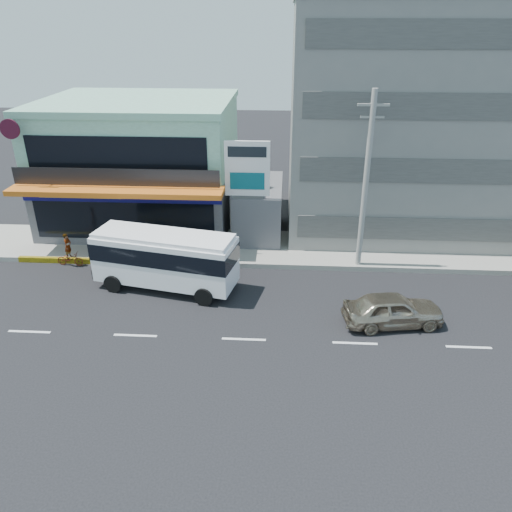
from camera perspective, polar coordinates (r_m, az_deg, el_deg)
The scene contains 11 objects.
ground at distance 22.92m, azimuth -1.40°, elevation -9.50°, with size 120.00×120.00×0.00m, color black.
sidewalk at distance 31.20m, azimuth 9.24°, elevation 0.67°, with size 70.00×5.00×0.30m, color gray.
shop_building at distance 35.21m, azimuth -12.83°, elevation 9.98°, with size 12.40×11.70×8.00m.
concrete_building at distance 35.19m, azimuth 17.65°, elevation 14.47°, with size 16.00×12.00×14.00m, color gray.
gap_structure at distance 32.75m, azimuth 0.29°, elevation 5.30°, with size 3.00×6.00×3.50m, color #46454A.
satellite_dish at distance 31.20m, azimuth 0.20°, elevation 7.79°, with size 1.50×1.50×0.15m, color slate.
billboard at distance 29.12m, azimuth -1.00°, elevation 9.24°, with size 2.60×0.18×6.90m.
utility_pole_near at distance 27.59m, azimuth 12.43°, elevation 8.16°, with size 1.60×0.30×10.00m.
minibus at distance 26.52m, azimuth -10.37°, elevation -0.02°, with size 7.83×3.89×3.14m.
sedan at distance 24.39m, azimuth 15.39°, elevation -5.93°, with size 1.88×4.66×1.59m, color tan.
motorcycle_rider at distance 30.97m, azimuth -20.55°, elevation 0.11°, with size 1.60×0.66×2.01m.
Camera 1 is at (1.67, -18.61, 13.28)m, focal length 35.00 mm.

